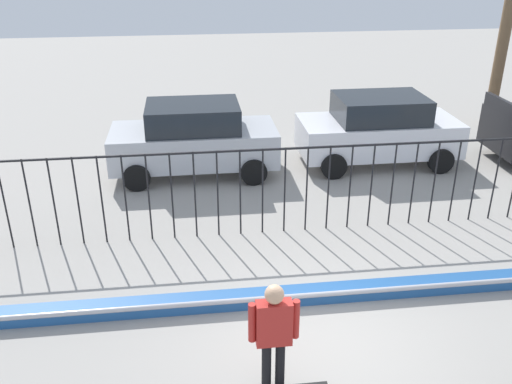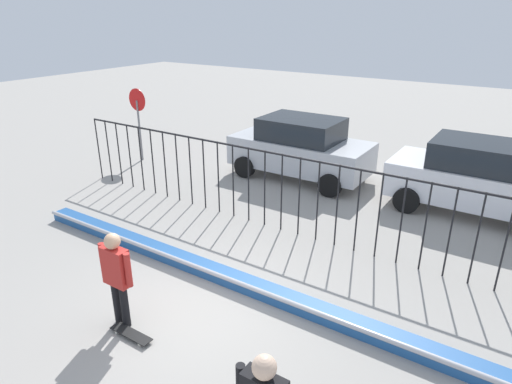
# 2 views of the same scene
# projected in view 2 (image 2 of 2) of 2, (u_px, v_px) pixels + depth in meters

# --- Properties ---
(ground_plane) EXTENTS (60.00, 60.00, 0.00)m
(ground_plane) POSITION_uv_depth(u_px,v_px,m) (202.00, 313.00, 7.78)
(ground_plane) COLOR #9E9991
(bowl_coping_ledge) EXTENTS (11.00, 0.40, 0.27)m
(bowl_coping_ledge) POSITION_uv_depth(u_px,v_px,m) (235.00, 280.00, 8.50)
(bowl_coping_ledge) COLOR #235699
(bowl_coping_ledge) RESTS_ON ground
(perimeter_fence) EXTENTS (14.04, 0.04, 1.91)m
(perimeter_fence) POSITION_uv_depth(u_px,v_px,m) (300.00, 189.00, 10.07)
(perimeter_fence) COLOR black
(perimeter_fence) RESTS_ON ground
(skateboarder) EXTENTS (0.69, 0.26, 1.71)m
(skateboarder) POSITION_uv_depth(u_px,v_px,m) (116.00, 272.00, 7.12)
(skateboarder) COLOR black
(skateboarder) RESTS_ON ground
(skateboard) EXTENTS (0.80, 0.20, 0.07)m
(skateboard) POSITION_uv_depth(u_px,v_px,m) (131.00, 334.00, 7.18)
(skateboard) COLOR black
(skateboard) RESTS_ON ground
(parked_car_silver) EXTENTS (4.30, 2.12, 1.90)m
(parked_car_silver) POSITION_uv_depth(u_px,v_px,m) (301.00, 148.00, 13.75)
(parked_car_silver) COLOR #B7BABF
(parked_car_silver) RESTS_ON ground
(parked_car_white) EXTENTS (4.30, 2.12, 1.90)m
(parked_car_white) POSITION_uv_depth(u_px,v_px,m) (478.00, 177.00, 11.30)
(parked_car_white) COLOR silver
(parked_car_white) RESTS_ON ground
(stop_sign) EXTENTS (0.76, 0.07, 2.50)m
(stop_sign) POSITION_uv_depth(u_px,v_px,m) (138.00, 115.00, 15.16)
(stop_sign) COLOR slate
(stop_sign) RESTS_ON ground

